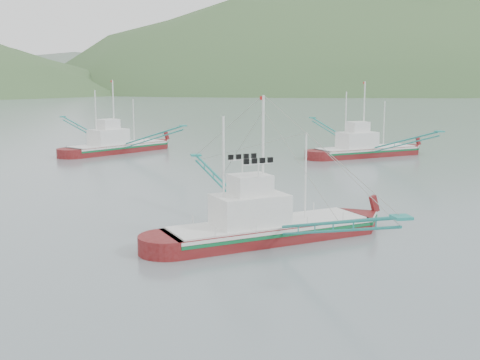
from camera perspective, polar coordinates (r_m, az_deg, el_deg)
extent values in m
plane|color=slate|center=(36.92, 1.95, -6.44)|extent=(1200.00, 1200.00, 0.00)
cube|color=#600E0F|center=(38.65, 2.74, -5.43)|extent=(13.99, 6.81, 1.80)
cube|color=silver|center=(38.46, 2.75, -4.32)|extent=(13.75, 6.81, 0.20)
cube|color=#0D6132|center=(38.51, 2.75, -4.65)|extent=(13.75, 6.83, 0.20)
cube|color=silver|center=(38.41, 2.75, -4.06)|extent=(13.29, 6.47, 0.11)
cube|color=silver|center=(37.58, 0.96, -2.88)|extent=(5.08, 3.90, 1.98)
cube|color=silver|center=(37.26, 0.96, -0.44)|extent=(2.76, 2.50, 1.26)
cylinder|color=white|center=(37.45, 2.20, 1.83)|extent=(0.14, 0.14, 8.11)
cylinder|color=white|center=(36.35, -1.56, 0.63)|extent=(0.13, 0.13, 6.90)
cylinder|color=white|center=(39.22, 6.25, 0.34)|extent=(0.11, 0.11, 5.68)
cube|color=#600E0F|center=(85.39, -11.51, 2.71)|extent=(14.09, 11.90, 1.95)
cube|color=silver|center=(85.29, -11.53, 3.27)|extent=(13.90, 11.79, 0.22)
cube|color=#0D6132|center=(85.32, -11.52, 3.10)|extent=(13.92, 11.80, 0.22)
cube|color=silver|center=(85.27, -11.53, 3.40)|extent=(13.39, 11.30, 0.12)
cube|color=silver|center=(84.30, -12.35, 4.00)|extent=(5.79, 5.43, 2.15)
cube|color=silver|center=(84.15, -12.39, 5.19)|extent=(3.32, 3.24, 1.37)
cylinder|color=white|center=(84.63, -11.90, 6.30)|extent=(0.16, 0.16, 8.80)
cylinder|color=white|center=(82.95, -13.51, 5.72)|extent=(0.14, 0.14, 7.48)
cylinder|color=white|center=(86.81, -10.06, 5.56)|extent=(0.12, 0.12, 6.16)
cube|color=#600E0F|center=(81.21, 11.82, 2.35)|extent=(14.91, 7.21, 1.92)
cube|color=silver|center=(81.11, 11.84, 2.92)|extent=(14.64, 7.21, 0.21)
cube|color=#0D6132|center=(81.14, 11.83, 2.75)|extent=(14.65, 7.23, 0.21)
cube|color=silver|center=(81.09, 11.84, 3.06)|extent=(14.16, 6.85, 0.12)
cube|color=silver|center=(80.11, 11.05, 3.73)|extent=(5.40, 4.14, 2.11)
cube|color=silver|center=(79.96, 11.09, 4.96)|extent=(2.93, 2.65, 1.34)
cylinder|color=white|center=(80.43, 11.67, 6.07)|extent=(0.15, 0.15, 8.64)
cylinder|color=white|center=(78.75, 9.99, 5.58)|extent=(0.13, 0.13, 7.35)
cylinder|color=white|center=(82.61, 13.50, 5.19)|extent=(0.12, 0.12, 6.05)
ellipsoid|color=#39592E|center=(526.87, 16.30, 8.16)|extent=(684.00, 432.00, 306.00)
ellipsoid|color=slate|center=(595.75, -8.41, 8.57)|extent=(960.00, 400.00, 240.00)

